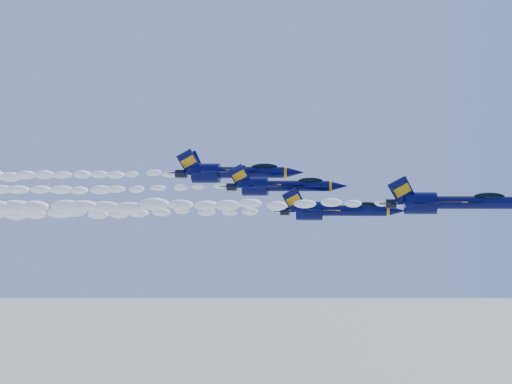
# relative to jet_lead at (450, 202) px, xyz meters

# --- Properties ---
(jet_lead) EXTENTS (16.07, 13.18, 5.97)m
(jet_lead) POSITION_rel_jet_lead_xyz_m (0.00, 0.00, 0.00)
(jet_lead) COLOR #060839
(smoke_trail_jet_lead) EXTENTS (57.55, 2.05, 1.84)m
(smoke_trail_jet_lead) POSITION_rel_jet_lead_xyz_m (-35.64, 0.00, -0.45)
(smoke_trail_jet_lead) COLOR white
(jet_second) EXTENTS (15.25, 12.51, 5.67)m
(jet_second) POSITION_rel_jet_lead_xyz_m (-12.80, 6.38, -0.99)
(jet_second) COLOR #060839
(smoke_trail_jet_second) EXTENTS (57.55, 1.94, 1.75)m
(smoke_trail_jet_second) POSITION_rel_jet_lead_xyz_m (-48.10, 6.38, -1.44)
(smoke_trail_jet_second) COLOR white
(jet_third) EXTENTS (15.89, 13.03, 5.90)m
(jet_third) POSITION_rel_jet_lead_xyz_m (-20.09, 10.94, 2.15)
(jet_third) COLOR #060839
(smoke_trail_jet_third) EXTENTS (57.55, 2.02, 1.82)m
(smoke_trail_jet_third) POSITION_rel_jet_lead_xyz_m (-55.66, 10.94, 1.70)
(smoke_trail_jet_third) COLOR white
(jet_fourth) EXTENTS (18.88, 15.48, 7.01)m
(jet_fourth) POSITION_rel_jet_lead_xyz_m (-28.01, 19.28, 4.34)
(jet_fourth) COLOR #060839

